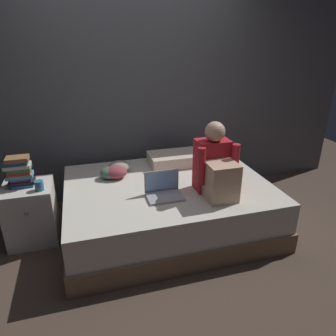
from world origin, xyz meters
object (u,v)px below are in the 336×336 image
nightstand (31,213)px  person_sitting (216,167)px  laptop (164,190)px  mug (39,186)px  pillow (174,159)px  book_stack (19,171)px  bed (168,205)px  clothes_pile (115,171)px

nightstand → person_sitting: (1.66, -0.47, 0.46)m
nightstand → laptop: laptop is taller
mug → pillow: bearing=16.5°
person_sitting → book_stack: bearing=163.8°
person_sitting → pillow: bearing=101.3°
nightstand → book_stack: 0.43m
bed → mug: size_ratio=22.22×
bed → pillow: (0.21, 0.45, 0.32)m
book_stack → clothes_pile: (0.87, 0.12, -0.15)m
laptop → pillow: 0.76m
laptop → person_sitting: bearing=-8.4°
nightstand → pillow: bearing=10.8°
clothes_pile → laptop: bearing=-56.3°
mug → book_stack: bearing=139.0°
person_sitting → laptop: bearing=171.6°
bed → nightstand: bearing=173.0°
laptop → bed: bearing=66.3°
person_sitting → mug: person_sitting is taller
pillow → laptop: bearing=-114.5°
laptop → book_stack: 1.31m
laptop → mug: size_ratio=3.56×
pillow → clothes_pile: size_ratio=1.69×
bed → mug: mug is taller
laptop → mug: laptop is taller
laptop → pillow: (0.31, 0.69, 0.01)m
bed → laptop: (-0.11, -0.24, 0.31)m
pillow → nightstand: bearing=-169.2°
laptop → book_stack: book_stack is taller
nightstand → person_sitting: person_sitting is taller
nightstand → pillow: pillow is taller
nightstand → book_stack: bearing=145.8°
person_sitting → laptop: person_sitting is taller
nightstand → person_sitting: 1.79m
book_stack → pillow: bearing=9.7°
book_stack → nightstand: bearing=-34.2°
nightstand → mug: (0.13, -0.12, 0.33)m
nightstand → clothes_pile: (0.83, 0.15, 0.27)m
bed → pillow: bearing=65.1°
person_sitting → mug: (-1.53, 0.35, -0.14)m
bed → mug: 1.23m
bed → clothes_pile: clothes_pile is taller
book_stack → clothes_pile: size_ratio=0.85×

